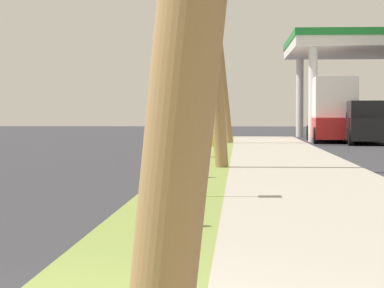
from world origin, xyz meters
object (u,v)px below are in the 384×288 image
at_px(truck_red_at_forecourt, 332,112).
at_px(fire_hydrant_second, 187,161).
at_px(fire_hydrant_third, 206,146).
at_px(street_sign_post, 180,100).
at_px(fire_hydrant_nearest, 160,198).
at_px(utility_pole_background, 217,25).
at_px(fire_hydrant_fourth, 211,138).
at_px(truck_black_on_apron, 366,124).
at_px(car_tan_by_near_pump, 383,125).

bearing_deg(truck_red_at_forecourt, fire_hydrant_second, -103.49).
height_order(fire_hydrant_third, street_sign_post, street_sign_post).
xyz_separation_m(fire_hydrant_nearest, utility_pole_background, (-0.04, 25.72, 4.82)).
bearing_deg(fire_hydrant_third, fire_hydrant_nearest, -89.67).
bearing_deg(utility_pole_background, fire_hydrant_fourth, -92.11).
height_order(street_sign_post, truck_black_on_apron, street_sign_post).
bearing_deg(truck_red_at_forecourt, street_sign_post, -101.46).
bearing_deg(fire_hydrant_fourth, street_sign_post, -89.52).
bearing_deg(fire_hydrant_second, street_sign_post, -88.09).
bearing_deg(car_tan_by_near_pump, utility_pole_background, -127.18).
height_order(fire_hydrant_second, fire_hydrant_third, same).
relative_size(fire_hydrant_third, utility_pole_background, 0.07).
xyz_separation_m(fire_hydrant_second, street_sign_post, (0.12, -3.69, 1.19)).
relative_size(utility_pole_background, truck_black_on_apron, 1.86).
relative_size(fire_hydrant_third, car_tan_by_near_pump, 0.16).
distance_m(fire_hydrant_third, street_sign_post, 11.34).
xyz_separation_m(utility_pole_background, street_sign_post, (0.02, -22.41, -3.63)).
xyz_separation_m(fire_hydrant_third, truck_black_on_apron, (6.83, 13.37, 0.47)).
bearing_deg(fire_hydrant_third, fire_hydrant_second, -90.45).
relative_size(fire_hydrant_second, fire_hydrant_fourth, 1.00).
relative_size(fire_hydrant_third, truck_black_on_apron, 0.14).
bearing_deg(fire_hydrant_second, truck_black_on_apron, 71.79).
relative_size(fire_hydrant_fourth, truck_red_at_forecourt, 0.12).
relative_size(car_tan_by_near_pump, truck_red_at_forecourt, 0.70).
distance_m(fire_hydrant_third, fire_hydrant_fourth, 7.45).
height_order(fire_hydrant_second, utility_pole_background, utility_pole_background).
height_order(fire_hydrant_third, truck_red_at_forecourt, truck_red_at_forecourt).
relative_size(fire_hydrant_third, truck_red_at_forecourt, 0.12).
height_order(car_tan_by_near_pump, truck_black_on_apron, truck_black_on_apron).
height_order(fire_hydrant_third, car_tan_by_near_pump, car_tan_by_near_pump).
distance_m(car_tan_by_near_pump, truck_black_on_apron, 10.39).
relative_size(utility_pole_background, street_sign_post, 4.77).
height_order(fire_hydrant_second, truck_black_on_apron, truck_black_on_apron).
bearing_deg(fire_hydrant_second, fire_hydrant_third, 89.55).
distance_m(fire_hydrant_fourth, truck_red_at_forecourt, 10.15).
xyz_separation_m(fire_hydrant_third, car_tan_by_near_pump, (9.37, 23.45, 0.28)).
distance_m(fire_hydrant_second, car_tan_by_near_pump, 32.44).
bearing_deg(fire_hydrant_nearest, truck_black_on_apron, 76.42).
height_order(utility_pole_background, street_sign_post, utility_pole_background).
relative_size(car_tan_by_near_pump, truck_black_on_apron, 0.84).
bearing_deg(truck_black_on_apron, car_tan_by_near_pump, 75.85).
height_order(fire_hydrant_second, street_sign_post, street_sign_post).
height_order(utility_pole_background, car_tan_by_near_pump, utility_pole_background).
bearing_deg(car_tan_by_near_pump, fire_hydrant_fourth, -120.61).
relative_size(fire_hydrant_second, utility_pole_background, 0.07).
bearing_deg(utility_pole_background, fire_hydrant_third, -90.22).
height_order(fire_hydrant_second, fire_hydrant_fourth, same).
bearing_deg(fire_hydrant_nearest, street_sign_post, 90.35).
xyz_separation_m(car_tan_by_near_pump, truck_black_on_apron, (-2.54, -10.07, 0.19)).
xyz_separation_m(fire_hydrant_nearest, truck_black_on_apron, (6.75, 27.95, 0.47)).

